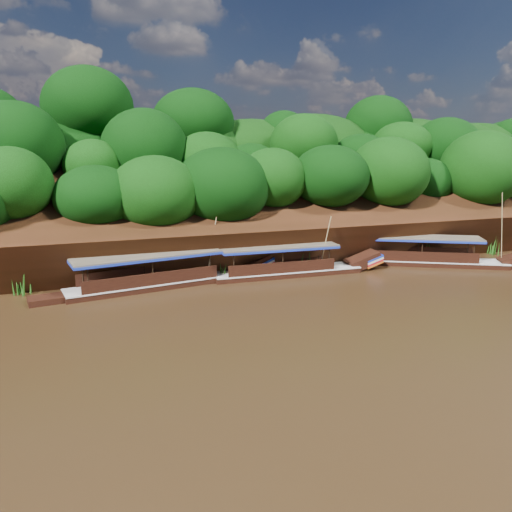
% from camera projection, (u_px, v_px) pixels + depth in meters
% --- Properties ---
extents(ground, '(160.00, 160.00, 0.00)m').
position_uv_depth(ground, '(341.00, 306.00, 32.71)').
color(ground, black).
rests_on(ground, ground).
extents(riverbank, '(120.00, 30.06, 19.40)m').
position_uv_depth(riverbank, '(240.00, 225.00, 53.29)').
color(riverbank, black).
rests_on(riverbank, ground).
extents(boat_0, '(14.55, 8.87, 7.00)m').
position_uv_depth(boat_0, '(438.00, 259.00, 43.58)').
color(boat_0, black).
rests_on(boat_0, ground).
extents(boat_1, '(14.44, 2.81, 5.26)m').
position_uv_depth(boat_1, '(296.00, 268.00, 40.46)').
color(boat_1, black).
rests_on(boat_1, ground).
extents(boat_2, '(16.32, 4.87, 5.45)m').
position_uv_depth(boat_2, '(171.00, 278.00, 37.35)').
color(boat_2, black).
rests_on(boat_2, ground).
extents(reeds, '(51.62, 2.49, 2.02)m').
position_uv_depth(reeds, '(248.00, 264.00, 40.18)').
color(reeds, '#245C17').
rests_on(reeds, ground).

